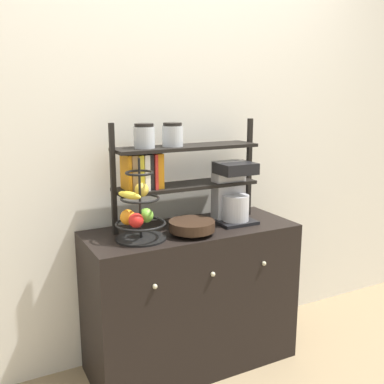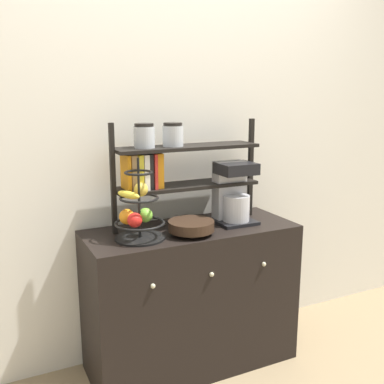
% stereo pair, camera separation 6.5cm
% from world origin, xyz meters
% --- Properties ---
extents(ground_plane, '(12.00, 12.00, 0.00)m').
position_xyz_m(ground_plane, '(0.00, 0.00, 0.00)').
color(ground_plane, '#847051').
extents(wall_back, '(7.00, 0.05, 2.60)m').
position_xyz_m(wall_back, '(0.00, 0.50, 1.30)').
color(wall_back, silver).
rests_on(wall_back, ground_plane).
extents(sideboard, '(1.14, 0.48, 0.80)m').
position_xyz_m(sideboard, '(0.00, 0.23, 0.40)').
color(sideboard, black).
rests_on(sideboard, ground_plane).
extents(coffee_maker, '(0.21, 0.21, 0.34)m').
position_xyz_m(coffee_maker, '(0.26, 0.24, 0.96)').
color(coffee_maker, black).
rests_on(coffee_maker, sideboard).
extents(fruit_stand, '(0.25, 0.25, 0.40)m').
position_xyz_m(fruit_stand, '(-0.31, 0.18, 0.93)').
color(fruit_stand, black).
rests_on(fruit_stand, sideboard).
extents(wooden_bowl, '(0.24, 0.24, 0.07)m').
position_xyz_m(wooden_bowl, '(-0.05, 0.13, 0.84)').
color(wooden_bowl, black).
rests_on(wooden_bowl, sideboard).
extents(shelf_hutch, '(0.84, 0.20, 0.57)m').
position_xyz_m(shelf_hutch, '(-0.10, 0.32, 1.15)').
color(shelf_hutch, black).
rests_on(shelf_hutch, sideboard).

